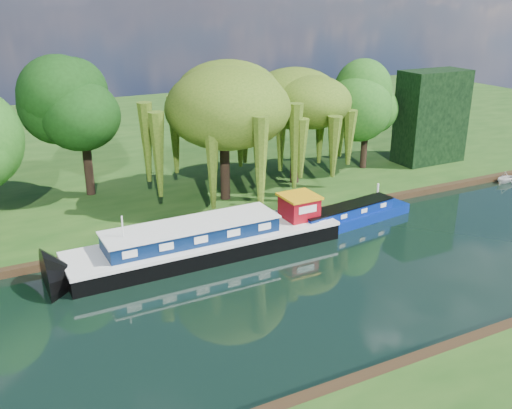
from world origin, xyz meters
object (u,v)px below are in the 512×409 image
narrowboat (347,218)px  red_dinghy (181,257)px  dutch_barge (209,240)px  white_cruiser (505,183)px

narrowboat → red_dinghy: (-11.56, 0.44, -0.54)m
red_dinghy → narrowboat: bearing=-103.8°
dutch_barge → white_cruiser: bearing=2.4°
dutch_barge → white_cruiser: (26.84, 1.48, -0.86)m
narrowboat → dutch_barge: bearing=171.7°
white_cruiser → narrowboat: bearing=91.7°
narrowboat → white_cruiser: size_ratio=5.26×
narrowboat → white_cruiser: 17.04m
narrowboat → white_cruiser: narrowboat is taller
narrowboat → red_dinghy: bearing=170.0°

